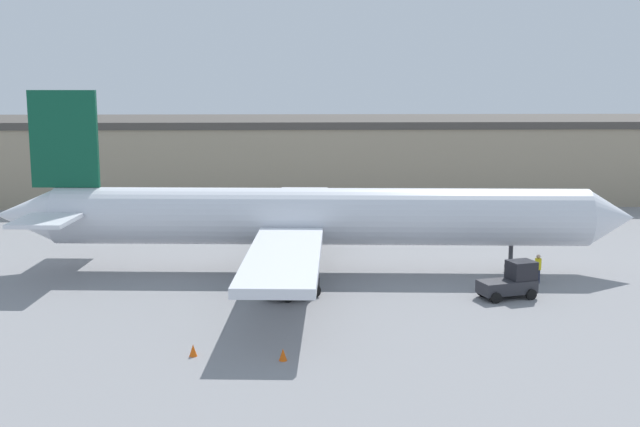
% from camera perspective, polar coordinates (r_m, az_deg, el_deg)
% --- Properties ---
extents(ground_plane, '(400.00, 400.00, 0.00)m').
position_cam_1_polar(ground_plane, '(51.49, 0.00, -4.09)').
color(ground_plane, gray).
extents(terminal_building, '(90.35, 16.58, 8.11)m').
position_cam_1_polar(terminal_building, '(83.18, -2.13, 4.02)').
color(terminal_building, gray).
rests_on(terminal_building, ground_plane).
extents(airplane, '(40.67, 32.76, 11.46)m').
position_cam_1_polar(airplane, '(50.81, -1.12, -0.28)').
color(airplane, silver).
rests_on(airplane, ground_plane).
extents(ground_crew_worker, '(0.39, 0.39, 1.77)m').
position_cam_1_polar(ground_crew_worker, '(49.96, 15.24, -3.75)').
color(ground_crew_worker, '#1E2338').
rests_on(ground_crew_worker, ground_plane).
extents(baggage_tug, '(3.48, 2.45, 2.07)m').
position_cam_1_polar(baggage_tug, '(46.38, 13.47, -4.72)').
color(baggage_tug, '#2D2D33').
rests_on(baggage_tug, ground_plane).
extents(belt_loader_truck, '(3.16, 2.99, 2.14)m').
position_cam_1_polar(belt_loader_truck, '(45.47, -1.72, -4.64)').
color(belt_loader_truck, '#2D2D33').
rests_on(belt_loader_truck, ground_plane).
extents(safety_cone_near, '(0.36, 0.36, 0.55)m').
position_cam_1_polar(safety_cone_near, '(35.62, -2.65, -9.99)').
color(safety_cone_near, '#EF590F').
rests_on(safety_cone_near, ground_plane).
extents(safety_cone_far, '(0.36, 0.36, 0.55)m').
position_cam_1_polar(safety_cone_far, '(36.54, -9.01, -9.58)').
color(safety_cone_far, '#EF590F').
rests_on(safety_cone_far, ground_plane).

